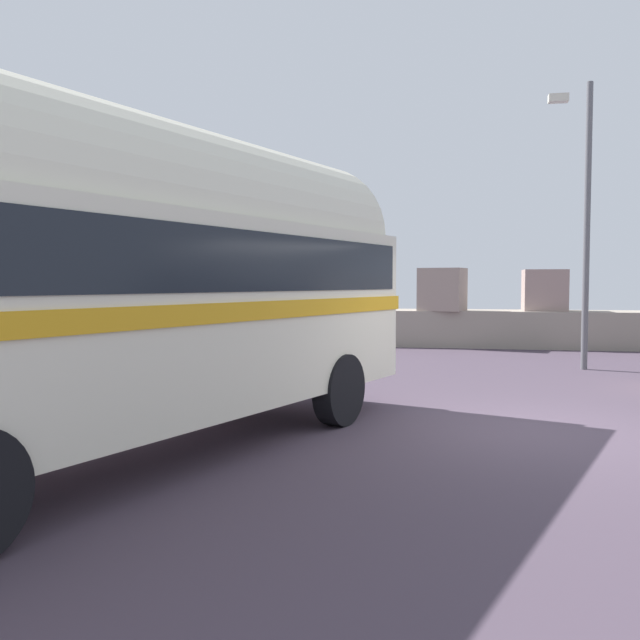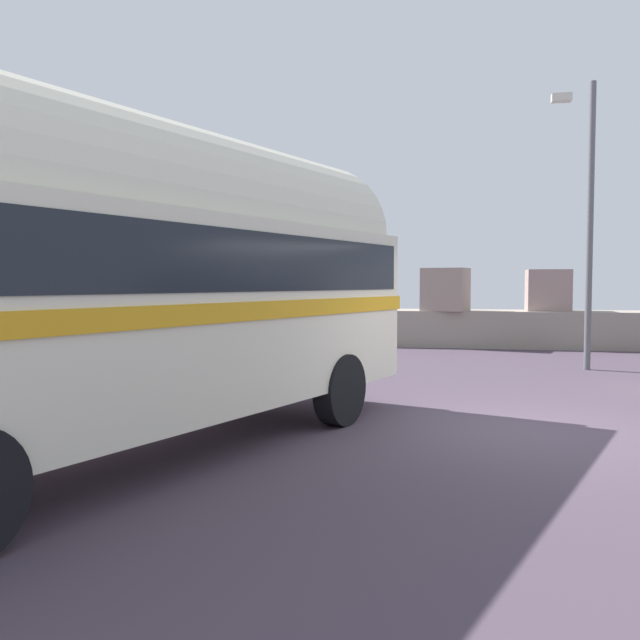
% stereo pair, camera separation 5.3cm
% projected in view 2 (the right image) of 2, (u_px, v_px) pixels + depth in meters
% --- Properties ---
extents(ground, '(32.00, 26.00, 0.02)m').
position_uv_depth(ground, '(533.00, 432.00, 8.57)').
color(ground, '#443846').
extents(breakwater, '(31.36, 2.31, 2.49)m').
position_uv_depth(breakwater, '(490.00, 323.00, 20.06)').
color(breakwater, gray).
rests_on(breakwater, ground).
extents(vintage_coach, '(5.21, 8.88, 3.70)m').
position_uv_depth(vintage_coach, '(132.00, 271.00, 7.18)').
color(vintage_coach, black).
rests_on(vintage_coach, ground).
extents(lamp_post, '(0.81, 1.03, 6.25)m').
position_uv_depth(lamp_post, '(586.00, 209.00, 14.61)').
color(lamp_post, '#5B5B60').
rests_on(lamp_post, ground).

